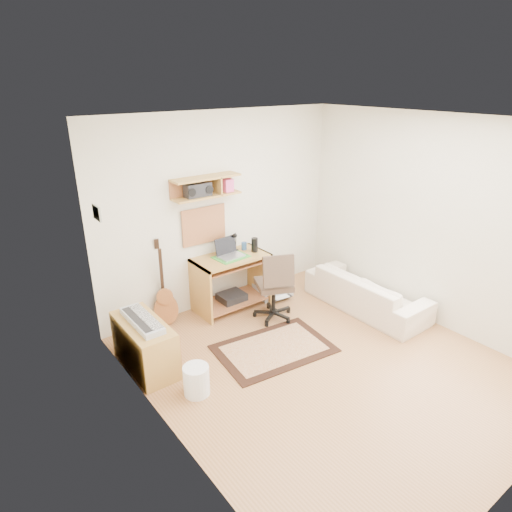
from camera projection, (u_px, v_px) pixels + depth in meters
floor at (324, 365)px, 4.91m from camera, size 3.60×4.00×0.01m
ceiling at (341, 121)px, 3.92m from camera, size 3.60×4.00×0.01m
back_wall at (222, 211)px, 5.89m from camera, size 3.60×0.01×2.60m
left_wall at (168, 310)px, 3.40m from camera, size 0.01×4.00×2.60m
right_wall at (434, 223)px, 5.42m from camera, size 0.01×4.00×2.60m
wall_shelf at (206, 187)px, 5.48m from camera, size 0.90×0.25×0.26m
cork_board at (204, 225)px, 5.75m from camera, size 0.64×0.03×0.49m
wall_photo at (97, 213)px, 4.36m from camera, size 0.02×0.20×0.15m
desk at (231, 282)px, 6.00m from camera, size 1.00×0.55×0.75m
laptop at (231, 248)px, 5.79m from camera, size 0.36×0.36×0.25m
speaker at (255, 245)px, 5.99m from camera, size 0.09×0.09×0.20m
desk_lamp at (236, 241)px, 6.01m from camera, size 0.09×0.09×0.26m
pencil_cup at (244, 246)px, 6.08m from camera, size 0.07×0.07×0.11m
boombox at (198, 190)px, 5.41m from camera, size 0.33×0.15×0.17m
rug at (274, 348)px, 5.18m from camera, size 1.41×1.03×0.02m
task_chair at (274, 284)px, 5.68m from camera, size 0.65×0.65×0.97m
cabinet at (145, 345)px, 4.77m from camera, size 0.40×0.90×0.55m
music_keyboard at (142, 320)px, 4.66m from camera, size 0.22×0.70×0.06m
guitar at (164, 283)px, 5.51m from camera, size 0.35×0.29×1.14m
waste_basket at (196, 380)px, 4.40m from camera, size 0.32×0.32×0.32m
printer at (273, 289)px, 6.45m from camera, size 0.53×0.44×0.18m
sofa at (367, 286)px, 5.97m from camera, size 0.50×1.73×0.67m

